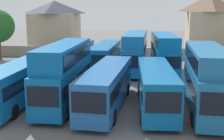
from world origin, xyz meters
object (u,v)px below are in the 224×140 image
object	(u,v)px
house_terrace_centre	(209,24)
bus_6	(77,55)
bus_9	(164,51)
bus_5	(207,76)
bus_3	(107,84)
bus_8	(135,50)
bus_4	(156,85)
house_terrace_left	(55,25)
bus_7	(106,56)
bus_1	(18,82)
bus_2	(65,71)

from	to	relation	value
house_terrace_centre	bus_6	bearing A→B (deg)	-139.05
bus_9	bus_5	bearing A→B (deg)	6.09
bus_5	bus_6	distance (m)	19.60
bus_3	bus_8	bearing A→B (deg)	177.15
bus_8	house_terrace_centre	size ratio (longest dim) A/B	1.13
bus_4	house_terrace_left	xyz separation A→B (m)	(-18.52, 32.53, 2.89)
bus_5	bus_7	size ratio (longest dim) A/B	0.90
bus_6	bus_8	world-z (taller)	bus_8
bus_8	bus_9	xyz separation A→B (m)	(3.59, -0.43, -0.07)
bus_9	house_terrace_left	size ratio (longest dim) A/B	1.12
bus_4	house_terrace_centre	size ratio (longest dim) A/B	1.05
bus_3	bus_6	world-z (taller)	bus_6
bus_1	bus_8	distance (m)	17.24
bus_1	bus_2	bearing A→B (deg)	98.44
bus_2	bus_6	bearing A→B (deg)	-171.04
bus_6	bus_4	bearing A→B (deg)	35.46
bus_9	house_terrace_centre	bearing A→B (deg)	149.69
house_terrace_left	bus_4	bearing A→B (deg)	-60.35
bus_3	house_terrace_left	xyz separation A→B (m)	(-14.67, 32.67, 2.90)
bus_2	house_terrace_centre	distance (m)	35.17
bus_6	bus_7	distance (m)	3.72
bus_4	house_terrace_left	bearing A→B (deg)	-153.99
bus_6	house_terrace_centre	world-z (taller)	house_terrace_centre
bus_5	bus_9	xyz separation A→B (m)	(-2.48, 14.14, -0.12)
bus_2	bus_5	world-z (taller)	bus_2
bus_2	bus_8	xyz separation A→B (m)	(5.19, 14.08, -0.09)
bus_3	bus_7	world-z (taller)	bus_7
bus_2	house_terrace_centre	world-z (taller)	house_terrace_centre
bus_3	bus_5	world-z (taller)	bus_5
bus_6	bus_9	xyz separation A→B (m)	(11.10, 0.03, 0.68)
bus_4	house_terrace_centre	world-z (taller)	house_terrace_centre
bus_8	house_terrace_left	xyz separation A→B (m)	(-16.28, 18.13, 2.04)
bus_1	bus_4	world-z (taller)	bus_1
bus_1	house_terrace_centre	bearing A→B (deg)	146.05
bus_1	bus_2	world-z (taller)	bus_2
bus_5	bus_2	bearing A→B (deg)	-89.95
bus_6	bus_8	size ratio (longest dim) A/B	0.90
house_terrace_left	bus_8	bearing A→B (deg)	-48.07
bus_4	bus_7	xyz separation A→B (m)	(-6.04, 14.08, 0.07)
bus_4	bus_6	xyz separation A→B (m)	(-9.76, 13.96, 0.09)
bus_6	house_terrace_left	bearing A→B (deg)	-154.24
bus_1	bus_3	distance (m)	7.46
bus_8	bus_2	bearing A→B (deg)	-19.02
bus_9	house_terrace_centre	xyz separation A→B (m)	(8.42, 16.92, 2.59)
bus_7	bus_3	bearing A→B (deg)	10.12
bus_9	house_terrace_left	distance (m)	27.27
bus_1	bus_6	bearing A→B (deg)	173.90
bus_7	house_terrace_centre	bearing A→B (deg)	138.11
bus_8	bus_4	bearing A→B (deg)	10.07
bus_5	bus_8	bearing A→B (deg)	-154.87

